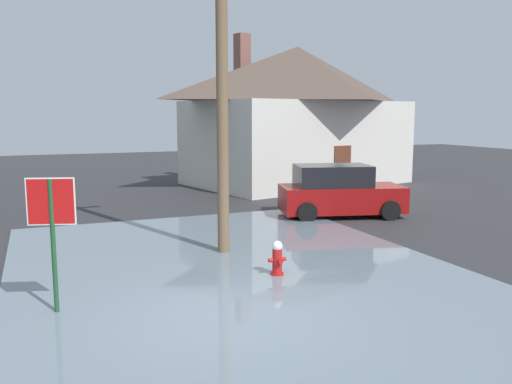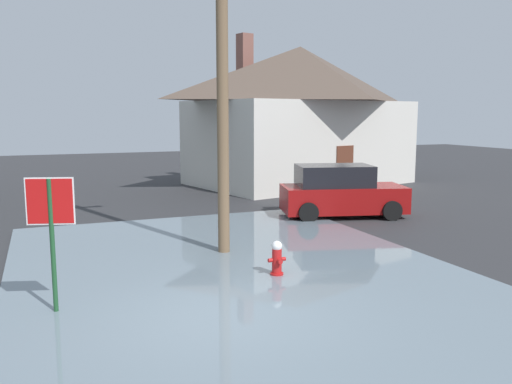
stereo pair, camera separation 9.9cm
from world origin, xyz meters
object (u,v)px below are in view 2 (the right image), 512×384
object	(u,v)px
fire_hydrant	(277,259)
house	(300,113)
parked_car	(341,192)
stop_sign_near	(51,217)
utility_pole	(222,41)

from	to	relation	value
fire_hydrant	house	distance (m)	15.80
fire_hydrant	parked_car	xyz separation A→B (m)	(4.72, 5.33, 0.43)
house	parked_car	distance (m)	9.11
stop_sign_near	house	distance (m)	18.44
utility_pole	house	xyz separation A→B (m)	(7.76, 11.44, -1.64)
utility_pole	parked_car	size ratio (longest dim) A/B	2.25
fire_hydrant	parked_car	size ratio (longest dim) A/B	0.18
fire_hydrant	utility_pole	world-z (taller)	utility_pole
utility_pole	parked_car	distance (m)	7.36
fire_hydrant	parked_car	world-z (taller)	parked_car
fire_hydrant	house	bearing A→B (deg)	61.74
utility_pole	house	world-z (taller)	utility_pole
stop_sign_near	fire_hydrant	world-z (taller)	stop_sign_near
utility_pole	house	bearing A→B (deg)	55.82
parked_car	house	bearing A→B (deg)	72.51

